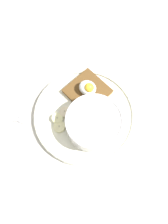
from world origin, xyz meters
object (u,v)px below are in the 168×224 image
oatmeal_bowl (94,123)px  poached_egg (88,88)px  banana_slice_left (57,118)px  spoon (14,120)px  banana_slice_back (65,112)px  toast_slice (87,91)px  banana_slice_front (59,127)px

oatmeal_bowl → poached_egg: (-6.56, 7.74, 0.33)cm
banana_slice_left → spoon: bearing=-147.4°
oatmeal_bowl → banana_slice_back: size_ratio=3.57×
toast_slice → banana_slice_front: bearing=-93.3°
toast_slice → poached_egg: size_ratio=1.81×
toast_slice → banana_slice_left: (-2.54, -11.31, -0.13)cm
banana_slice_left → banana_slice_back: 2.73cm
banana_slice_front → spoon: size_ratio=0.44×
toast_slice → spoon: bearing=-125.5°
poached_egg → banana_slice_left: 11.83cm
poached_egg → banana_slice_left: poached_egg is taller
oatmeal_bowl → poached_egg: 10.15cm
oatmeal_bowl → toast_slice: 10.49cm
poached_egg → spoon: bearing=-125.9°
poached_egg → banana_slice_left: bearing=-103.6°
banana_slice_front → banana_slice_left: (-1.79, 1.56, 0.14)cm
poached_egg → oatmeal_bowl: bearing=-49.7°
oatmeal_bowl → banana_slice_front: 9.32cm
banana_slice_back → spoon: (-10.86, -9.15, -1.36)cm
poached_egg → banana_slice_back: size_ratio=1.69×
poached_egg → spoon: poached_egg is taller
toast_slice → poached_egg: (0.17, -0.06, 2.30)cm
banana_slice_front → banana_slice_back: size_ratio=1.11×
oatmeal_bowl → banana_slice_left: oatmeal_bowl is taller
spoon → oatmeal_bowl: bearing=27.3°
banana_slice_back → banana_slice_front: bearing=-75.4°
oatmeal_bowl → banana_slice_front: oatmeal_bowl is taller
banana_slice_back → spoon: bearing=-139.9°
spoon → banana_slice_front: bearing=22.5°
poached_egg → banana_slice_front: poached_egg is taller
oatmeal_bowl → toast_slice: (-6.74, 7.79, -1.97)cm
toast_slice → poached_egg: bearing=-17.9°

